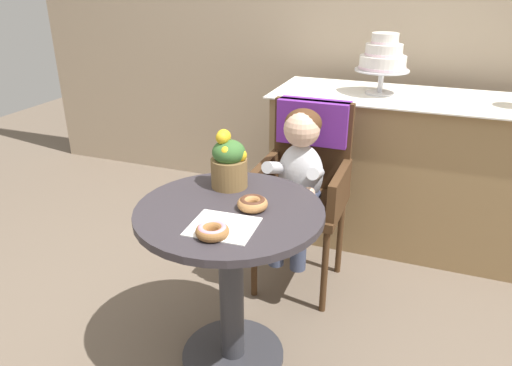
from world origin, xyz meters
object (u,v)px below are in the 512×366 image
Objects in this scene: seated_child at (299,170)px; flower_vase at (229,162)px; donut_mid at (212,230)px; cafe_table at (231,256)px; tiered_cake_stand at (383,58)px; donut_front at (253,203)px; wicker_chair at (307,166)px.

seated_child and flower_vase have the same top height.
flower_vase is at bearing 105.75° from donut_mid.
cafe_table is 0.38m from flower_vase.
donut_front is at bearing -102.42° from tiered_cake_stand.
seated_child is 0.45m from flower_vase.
donut_mid is 0.42m from flower_vase.
donut_mid is at bearing -102.25° from donut_front.
seated_child reaches higher than donut_front.
donut_mid is at bearing -102.39° from tiered_cake_stand.
flower_vase reaches higher than wicker_chair.
seated_child is 3.03× the size of flower_vase.
donut_front is at bearing 77.75° from donut_mid.
seated_child is 6.29× the size of donut_front.
donut_front is 0.25m from flower_vase.
cafe_table is at bearing -66.55° from flower_vase.
donut_front is 1.35m from tiered_cake_stand.
tiered_cake_stand reaches higher than cafe_table.
tiered_cake_stand is (0.25, 0.58, 0.46)m from wicker_chair.
wicker_chair is 8.29× the size of donut_mid.
donut_front is 0.24m from donut_mid.
cafe_table is 3.01× the size of flower_vase.
flower_vase is (-0.08, 0.19, 0.32)m from cafe_table.
donut_mid is (-0.08, -0.93, 0.10)m from wicker_chair.
cafe_table is at bearing -162.10° from donut_front.
wicker_chair is 1.31× the size of seated_child.
wicker_chair is 0.59m from flower_vase.
flower_vase is at bearing -111.81° from tiered_cake_stand.
cafe_table is 0.99× the size of seated_child.
tiered_cake_stand reaches higher than donut_front.
seated_child is at bearing 87.19° from donut_front.
cafe_table is 0.74m from wicker_chair.
cafe_table is at bearing 98.37° from donut_mid.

